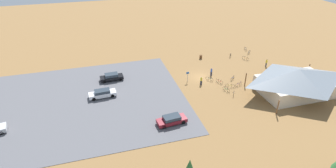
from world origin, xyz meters
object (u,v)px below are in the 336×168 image
Objects in this scene: bicycle_black_near_sign at (230,55)px; car_black_second_row at (112,77)px; lot_sign at (188,75)px; car_maroon_by_curb at (172,120)px; trash_bin at (201,57)px; bicycle_blue_lone_west at (232,78)px; bicycle_white_edge_north at (249,52)px; visitor_crossing_yard at (201,80)px; car_white_end_stall at (102,93)px; bicycle_green_mid_cluster at (226,89)px; bike_pavilion at (297,80)px; bicycle_silver_back_row at (234,94)px; visitor_at_bikes at (266,63)px; bicycle_teal_trailside at (209,79)px; bicycle_white_near_porch at (245,49)px; bicycle_purple_yard_right at (239,84)px; bicycle_yellow_lone_east at (230,86)px; bicycle_orange_yard_left at (246,58)px; bicycle_red_by_bin at (219,81)px.

car_black_second_row is at bearing 7.92° from bicycle_black_near_sign.
lot_sign reaches higher than car_maroon_by_curb.
trash_bin is at bearing -125.23° from lot_sign.
lot_sign is 1.66× the size of bicycle_blue_lone_west.
visitor_crossing_yard is (17.07, 10.94, 0.51)m from bicycle_white_edge_north.
car_black_second_row is at bearing -110.41° from car_white_end_stall.
bicycle_white_edge_north is (-12.43, 0.51, -0.06)m from trash_bin.
bicycle_green_mid_cluster is 22.44m from car_black_second_row.
bike_pavilion is 11.18× the size of bicycle_blue_lone_west.
bicycle_silver_back_row is (7.66, 15.79, -0.03)m from bicycle_black_near_sign.
lot_sign is 19.09m from visitor_at_bikes.
bicycle_white_near_porch reaches higher than bicycle_teal_trailside.
bike_pavilion is at bearing 81.65° from visitor_at_bikes.
bicycle_green_mid_cluster is at bearing 133.61° from visitor_crossing_yard.
bicycle_purple_yard_right is 1.86m from bicycle_yellow_lone_east.
bicycle_teal_trailside is at bearing -38.64° from bicycle_purple_yard_right.
bicycle_white_near_porch is at bearing -141.31° from bicycle_teal_trailside.
bicycle_green_mid_cluster is 15.82m from bicycle_orange_yard_left.
visitor_crossing_yard is at bearing -21.16° from bicycle_purple_yard_right.
bicycle_white_edge_north reaches higher than bicycle_red_by_bin.
bicycle_black_near_sign is at bearing 5.42° from bicycle_white_edge_north.
bicycle_orange_yard_left is at bearing 159.69° from trash_bin.
car_white_end_stall is 2.83× the size of visitor_crossing_yard.
bicycle_teal_trailside is 19.52m from bicycle_white_near_porch.
bicycle_red_by_bin is at bearing 53.28° from bicycle_black_near_sign.
lot_sign is at bearing -10.96° from bicycle_teal_trailside.
car_black_second_row reaches higher than bicycle_green_mid_cluster.
car_white_end_stall is at bearing 19.23° from bicycle_white_near_porch.
bicycle_yellow_lone_east is (6.95, 13.05, -0.03)m from bicycle_black_near_sign.
bicycle_white_edge_north reaches higher than bicycle_green_mid_cluster.
bicycle_purple_yard_right is at bearing 52.54° from bicycle_white_edge_north.
bicycle_purple_yard_right is at bearing 53.87° from bicycle_orange_yard_left.
bicycle_teal_trailside is 0.74× the size of visitor_at_bikes.
bicycle_teal_trailside is 20.86m from car_white_end_stall.
bicycle_red_by_bin reaches higher than bicycle_white_near_porch.
trash_bin is at bearing -60.85° from bike_pavilion.
bicycle_orange_yard_left is at bearing -132.19° from bicycle_yellow_lone_east.
bicycle_black_near_sign is at bearing -120.31° from bicycle_green_mid_cluster.
bicycle_yellow_lone_east is at bearing 51.49° from bicycle_white_near_porch.
bicycle_purple_yard_right is 1.14× the size of bicycle_red_by_bin.
bicycle_white_edge_north is 0.95× the size of bicycle_black_near_sign.
visitor_at_bikes is (-33.32, 2.94, 0.19)m from car_black_second_row.
bicycle_yellow_lone_east reaches higher than bicycle_silver_back_row.
bike_pavilion is at bearing 119.15° from trash_bin.
bicycle_red_by_bin is 0.32× the size of car_maroon_by_curb.
lot_sign reaches higher than bicycle_silver_back_row.
visitor_crossing_yard is at bearing 139.26° from lot_sign.
lot_sign is at bearing -119.81° from car_maroon_by_curb.
visitor_at_bikes is at bearing -175.27° from car_white_end_stall.
visitor_crossing_yard is (-2.15, 1.85, -0.51)m from lot_sign.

